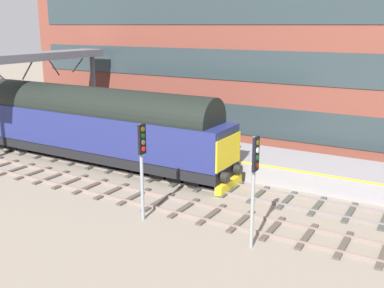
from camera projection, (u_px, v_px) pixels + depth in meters
The scene contains 11 objects.
ground_plane at pixel (161, 176), 25.42m from camera, with size 140.00×140.00×0.00m, color gray.
track_main at pixel (161, 175), 25.40m from camera, with size 2.50×60.00×0.15m.
track_adjacent_west at pixel (123, 194), 22.64m from camera, with size 2.50×60.00×0.15m.
station_platform at pixel (193, 152), 28.29m from camera, with size 4.00×44.00×1.01m.
station_building at pixel (215, 63), 33.85m from camera, with size 5.62×30.62×10.84m.
diesel_locomotive at pixel (90, 123), 27.25m from camera, with size 2.74×18.81×4.68m.
signal_post_mid at pixel (254, 177), 16.58m from camera, with size 0.44×0.22×4.33m.
signal_post_far at pixel (142, 158), 19.07m from camera, with size 0.44×0.22×4.23m.
platform_number_sign at pixel (216, 136), 25.22m from camera, with size 0.10×0.44×1.84m.
waiting_passenger at pixel (205, 135), 26.48m from camera, with size 0.42×0.50×1.64m.
overhead_footbridge at pixel (27, 63), 29.46m from camera, with size 12.61×2.00×6.42m.
Camera 1 is at (-19.92, -13.73, 8.19)m, focal length 42.65 mm.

